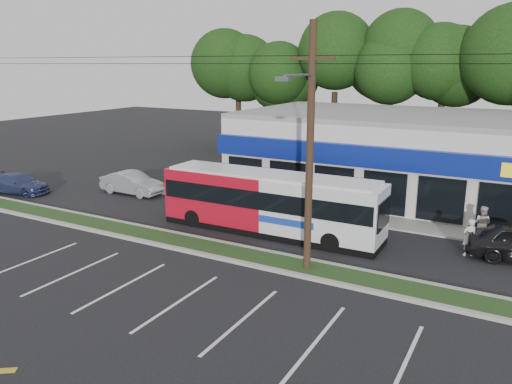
{
  "coord_description": "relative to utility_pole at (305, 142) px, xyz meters",
  "views": [
    {
      "loc": [
        10.6,
        -17.08,
        8.41
      ],
      "look_at": [
        -1.66,
        5.0,
        1.89
      ],
      "focal_mm": 35.0,
      "sensor_mm": 36.0,
      "label": 1
    }
  ],
  "objects": [
    {
      "name": "ground",
      "position": [
        -2.83,
        -0.93,
        -5.41
      ],
      "size": [
        120.0,
        120.0,
        0.0
      ],
      "primitive_type": "plane",
      "color": "black",
      "rests_on": "ground"
    },
    {
      "name": "sidewalk",
      "position": [
        2.17,
        8.07,
        -5.36
      ],
      "size": [
        32.0,
        2.2,
        0.1
      ],
      "primitive_type": "cube",
      "color": "#9E9E93",
      "rests_on": "ground"
    },
    {
      "name": "grass_strip",
      "position": [
        -2.83,
        0.07,
        -5.35
      ],
      "size": [
        40.0,
        1.6,
        0.12
      ],
      "primitive_type": "cube",
      "color": "#1D3214",
      "rests_on": "ground"
    },
    {
      "name": "utility_pole",
      "position": [
        0.0,
        0.0,
        0.0
      ],
      "size": [
        50.0,
        2.77,
        10.0
      ],
      "color": "black",
      "rests_on": "ground"
    },
    {
      "name": "car_silver",
      "position": [
        -15.0,
        6.07,
        -4.68
      ],
      "size": [
        4.45,
        1.56,
        1.46
      ],
      "primitive_type": "imported",
      "rotation": [
        0.0,
        0.0,
        1.57
      ],
      "color": "#96999D",
      "rests_on": "ground"
    },
    {
      "name": "curb_south",
      "position": [
        -2.83,
        -0.78,
        -5.34
      ],
      "size": [
        40.0,
        0.25,
        0.14
      ],
      "primitive_type": "cube",
      "color": "#9E9E93",
      "rests_on": "ground"
    },
    {
      "name": "metrobus",
      "position": [
        -3.4,
        3.57,
        -3.77
      ],
      "size": [
        11.57,
        2.58,
        3.1
      ],
      "rotation": [
        0.0,
        0.0,
        0.01
      ],
      "color": "#AF0D1F",
      "rests_on": "ground"
    },
    {
      "name": "pedestrian_a",
      "position": [
        5.88,
        5.07,
        -4.55
      ],
      "size": [
        0.75,
        0.71,
        1.72
      ],
      "primitive_type": "imported",
      "rotation": [
        0.0,
        0.0,
        3.79
      ],
      "color": "silver",
      "rests_on": "ground"
    },
    {
      "name": "strip_mall",
      "position": [
        2.67,
        14.99,
        -2.76
      ],
      "size": [
        25.0,
        12.55,
        5.3
      ],
      "color": "beige",
      "rests_on": "ground"
    },
    {
      "name": "tree_line",
      "position": [
        1.17,
        25.07,
        3.0
      ],
      "size": [
        46.76,
        6.76,
        11.83
      ],
      "color": "black",
      "rests_on": "ground"
    },
    {
      "name": "pedestrian_b",
      "position": [
        6.17,
        7.57,
        -4.55
      ],
      "size": [
        0.96,
        0.82,
        1.73
      ],
      "primitive_type": "imported",
      "rotation": [
        0.0,
        0.0,
        2.92
      ],
      "color": "beige",
      "rests_on": "ground"
    },
    {
      "name": "curb_north",
      "position": [
        -2.83,
        0.92,
        -5.34
      ],
      "size": [
        40.0,
        0.25,
        0.14
      ],
      "primitive_type": "cube",
      "color": "#9E9E93",
      "rests_on": "ground"
    },
    {
      "name": "car_blue",
      "position": [
        -21.81,
        2.57,
        -4.78
      ],
      "size": [
        4.61,
        2.42,
        1.27
      ],
      "primitive_type": "imported",
      "rotation": [
        0.0,
        0.0,
        1.72
      ],
      "color": "navy",
      "rests_on": "ground"
    }
  ]
}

